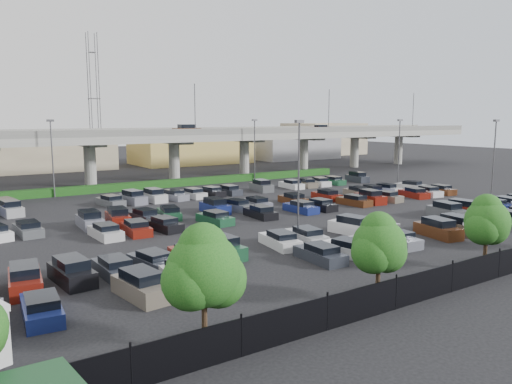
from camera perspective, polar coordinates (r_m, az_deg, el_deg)
ground at (r=55.56m, az=-0.31°, el=-2.41°), size 280.00×280.00×0.00m
overpass at (r=83.20m, az=-12.68°, el=5.83°), size 150.00×13.00×15.80m
hedge at (r=77.35m, az=-10.52°, el=0.94°), size 66.00×1.60×1.10m
fence at (r=35.98m, az=25.13°, el=-7.78°), size 70.00×0.10×2.00m
tree_row at (r=36.76m, az=24.05°, el=-3.18°), size 65.07×3.66×5.94m
parked_cars at (r=52.10m, az=1.90°, el=-2.47°), size 63.10×41.68×1.67m
light_poles at (r=54.34m, az=-5.12°, el=3.95°), size 66.90×48.38×10.30m
distant_buildings at (r=115.67m, az=-12.10°, el=4.92°), size 138.00×24.00×9.00m
comm_tower at (r=124.46m, az=-18.03°, el=10.40°), size 2.40×2.40×30.00m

